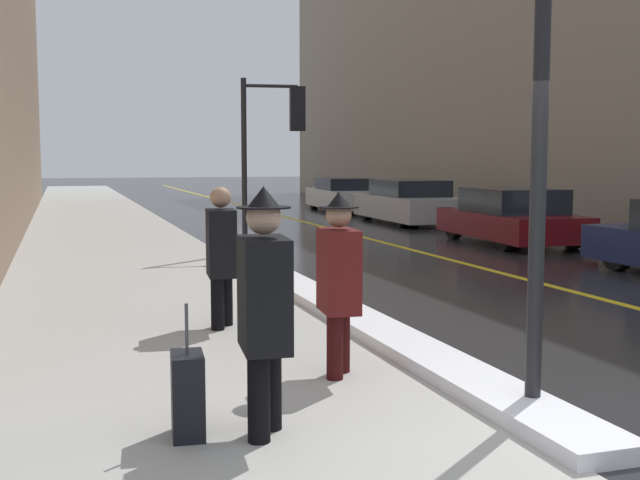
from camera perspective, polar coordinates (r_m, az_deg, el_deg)
ground_plane at (r=5.61m, az=17.23°, el=-14.62°), size 160.00×160.00×0.00m
sidewalk_slab at (r=19.41m, az=-14.63°, el=-0.09°), size 4.00×80.00×0.01m
road_centre_stripe at (r=20.63m, az=2.25°, el=0.42°), size 0.16×80.00×0.00m
snow_bank_curb at (r=9.04m, az=3.58°, el=-6.14°), size 0.57×8.41×0.13m
building_facade_right at (r=31.15m, az=13.84°, el=14.18°), size 6.00×36.00×13.13m
lamp_post at (r=6.22m, az=15.51°, el=12.84°), size 0.28×0.28×4.49m
traffic_light_near at (r=16.49m, az=-3.02°, el=7.97°), size 1.31×0.33×3.55m
pedestrian_nearside at (r=5.53m, az=-3.98°, el=-4.41°), size 0.37×0.56×1.75m
pedestrian_in_fedora at (r=7.06m, az=1.33°, el=-2.62°), size 0.35×0.53×1.65m
pedestrian_in_glasses at (r=9.14m, az=-7.04°, el=-0.74°), size 0.36×0.55×1.62m
parked_car_maroon at (r=18.79m, az=13.42°, el=1.58°), size 2.10×4.39×1.27m
parked_car_silver at (r=24.28m, az=6.28°, el=2.65°), size 1.97×4.78×1.31m
parked_car_white at (r=29.62m, az=1.69°, el=3.20°), size 2.18×4.90×1.23m
rolling_suitcase at (r=5.71m, az=-9.39°, el=-10.88°), size 0.25×0.38×0.95m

